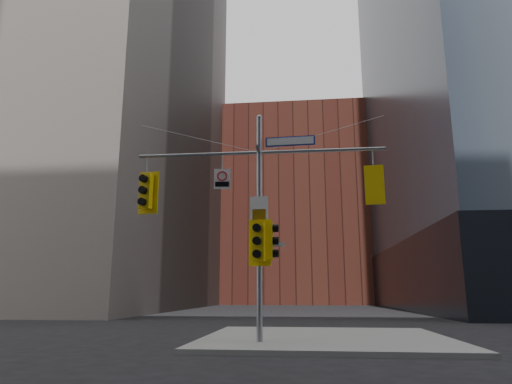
% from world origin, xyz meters
% --- Properties ---
extents(ground, '(160.00, 160.00, 0.00)m').
position_xyz_m(ground, '(0.00, 0.00, 0.00)').
color(ground, black).
rests_on(ground, ground).
extents(sidewalk_corner, '(8.00, 8.00, 0.15)m').
position_xyz_m(sidewalk_corner, '(2.00, 4.00, 0.07)').
color(sidewalk_corner, gray).
rests_on(sidewalk_corner, ground).
extents(brick_midrise, '(26.00, 20.00, 28.00)m').
position_xyz_m(brick_midrise, '(0.00, 58.00, 14.00)').
color(brick_midrise, brown).
rests_on(brick_midrise, ground).
extents(signal_assembly, '(8.00, 0.80, 7.30)m').
position_xyz_m(signal_assembly, '(0.00, 1.99, 4.42)').
color(signal_assembly, gray).
rests_on(signal_assembly, ground).
extents(traffic_light_west_arm, '(0.68, 0.58, 1.42)m').
position_xyz_m(traffic_light_west_arm, '(-3.73, 2.01, 4.80)').
color(traffic_light_west_arm, yellow).
rests_on(traffic_light_west_arm, ground).
extents(traffic_light_east_arm, '(0.59, 0.50, 1.23)m').
position_xyz_m(traffic_light_east_arm, '(3.58, 1.99, 4.80)').
color(traffic_light_east_arm, yellow).
rests_on(traffic_light_east_arm, ground).
extents(traffic_light_pole_side, '(0.45, 0.38, 1.17)m').
position_xyz_m(traffic_light_pole_side, '(0.33, 2.00, 3.14)').
color(traffic_light_pole_side, yellow).
rests_on(traffic_light_pole_side, ground).
extents(traffic_light_pole_front, '(0.69, 0.58, 1.45)m').
position_xyz_m(traffic_light_pole_front, '(0.00, 1.73, 3.09)').
color(traffic_light_pole_front, yellow).
rests_on(traffic_light_pole_front, ground).
extents(street_sign_blade, '(1.60, 0.13, 0.31)m').
position_xyz_m(street_sign_blade, '(1.00, 2.00, 6.35)').
color(street_sign_blade, navy).
rests_on(street_sign_blade, ground).
extents(regulatory_sign_arm, '(0.53, 0.10, 0.66)m').
position_xyz_m(regulatory_sign_arm, '(-1.20, 1.97, 5.17)').
color(regulatory_sign_arm, silver).
rests_on(regulatory_sign_arm, ground).
extents(regulatory_sign_pole, '(0.57, 0.07, 0.74)m').
position_xyz_m(regulatory_sign_pole, '(0.00, 1.88, 4.13)').
color(regulatory_sign_pole, silver).
rests_on(regulatory_sign_pole, ground).
extents(street_blade_ew, '(0.67, 0.07, 0.13)m').
position_xyz_m(street_blade_ew, '(0.45, 2.00, 3.02)').
color(street_blade_ew, silver).
rests_on(street_blade_ew, ground).
extents(street_blade_ns, '(0.07, 0.68, 0.14)m').
position_xyz_m(street_blade_ns, '(0.00, 2.45, 2.92)').
color(street_blade_ns, '#145926').
rests_on(street_blade_ns, ground).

